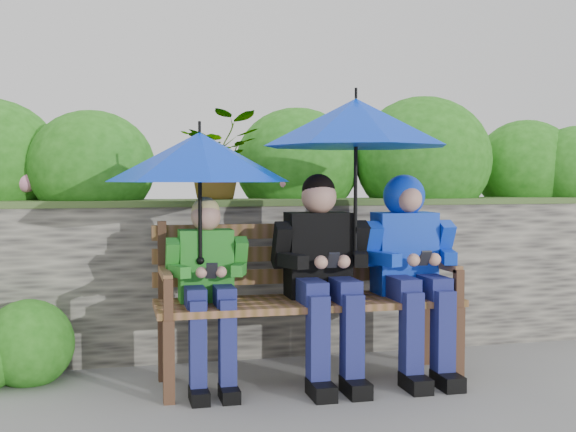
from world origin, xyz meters
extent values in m
plane|color=gray|center=(0.00, 0.00, 0.00)|extent=(60.00, 60.00, 0.00)
cube|color=#3D3B38|center=(0.00, 0.75, 0.50)|extent=(8.00, 0.40, 1.00)
cube|color=#3B542B|center=(0.00, 0.75, 1.01)|extent=(8.00, 0.42, 0.04)
cube|color=#3B542B|center=(0.00, 1.95, 0.48)|extent=(8.00, 2.00, 0.96)
ellipsoid|color=#1F5E13|center=(-1.13, 0.88, 1.25)|extent=(0.82, 0.65, 0.74)
ellipsoid|color=#1F5E13|center=(0.31, 1.09, 1.27)|extent=(0.91, 0.73, 0.82)
ellipsoid|color=#1F5E13|center=(1.23, 0.93, 1.31)|extent=(1.03, 0.82, 0.92)
ellipsoid|color=#1F5E13|center=(2.14, 1.06, 1.25)|extent=(0.83, 0.67, 0.75)
sphere|color=pink|center=(-1.53, 0.85, 1.15)|extent=(0.14, 0.14, 0.14)
sphere|color=pink|center=(0.15, 0.85, 1.15)|extent=(0.14, 0.14, 0.14)
sphere|color=pink|center=(2.13, 0.85, 1.15)|extent=(0.14, 0.14, 0.14)
imported|color=#1F5E13|center=(-0.30, 0.85, 1.32)|extent=(0.53, 0.46, 0.59)
imported|color=#1F5E13|center=(1.22, 0.85, 1.30)|extent=(0.30, 0.30, 0.53)
sphere|color=#1F5E13|center=(-1.47, 0.35, 0.22)|extent=(0.51, 0.51, 0.51)
cube|color=#472E1F|center=(-0.72, -0.26, 0.22)|extent=(0.06, 0.06, 0.44)
cube|color=#472E1F|center=(-0.72, 0.18, 0.22)|extent=(0.06, 0.06, 0.44)
cube|color=#472E1F|center=(0.91, -0.26, 0.22)|extent=(0.06, 0.06, 0.44)
cube|color=#472E1F|center=(0.91, 0.18, 0.22)|extent=(0.06, 0.06, 0.44)
cube|color=brown|center=(0.10, -0.22, 0.46)|extent=(1.75, 0.10, 0.04)
cube|color=brown|center=(0.10, -0.10, 0.46)|extent=(1.75, 0.10, 0.04)
cube|color=brown|center=(0.10, 0.03, 0.46)|extent=(1.75, 0.10, 0.04)
cube|color=brown|center=(0.10, 0.16, 0.46)|extent=(1.75, 0.10, 0.04)
cube|color=#472E1F|center=(-0.72, 0.20, 0.68)|extent=(0.05, 0.05, 0.49)
cube|color=brown|center=(-0.72, -0.04, 0.65)|extent=(0.05, 0.45, 0.04)
cube|color=#472E1F|center=(-0.72, -0.26, 0.54)|extent=(0.05, 0.05, 0.21)
cube|color=#472E1F|center=(0.91, 0.20, 0.68)|extent=(0.05, 0.05, 0.49)
cube|color=brown|center=(0.91, -0.04, 0.65)|extent=(0.05, 0.45, 0.04)
cube|color=#472E1F|center=(0.91, -0.26, 0.54)|extent=(0.05, 0.05, 0.21)
cube|color=brown|center=(0.10, 0.21, 0.58)|extent=(1.75, 0.03, 0.09)
cube|color=brown|center=(0.10, 0.21, 0.72)|extent=(1.75, 0.03, 0.09)
cube|color=brown|center=(0.10, 0.21, 0.86)|extent=(1.75, 0.03, 0.09)
cube|color=#268B25|center=(-0.49, 0.06, 0.68)|extent=(0.30, 0.18, 0.40)
sphere|color=tan|center=(-0.49, 0.04, 0.96)|extent=(0.17, 0.17, 0.17)
sphere|color=tan|center=(-0.49, 0.05, 0.99)|extent=(0.16, 0.16, 0.16)
cube|color=navy|center=(-0.57, -0.08, 0.53)|extent=(0.11, 0.28, 0.11)
cube|color=navy|center=(-0.57, -0.22, 0.26)|extent=(0.09, 0.10, 0.53)
cube|color=black|center=(-0.57, -0.27, 0.04)|extent=(0.10, 0.19, 0.07)
cube|color=navy|center=(-0.41, -0.08, 0.53)|extent=(0.11, 0.28, 0.11)
cube|color=navy|center=(-0.41, -0.22, 0.26)|extent=(0.09, 0.10, 0.53)
cube|color=black|center=(-0.41, -0.27, 0.04)|extent=(0.10, 0.19, 0.07)
cube|color=#268B25|center=(-0.68, 0.02, 0.73)|extent=(0.07, 0.16, 0.22)
cube|color=#268B25|center=(-0.65, -0.10, 0.67)|extent=(0.11, 0.19, 0.06)
sphere|color=tan|center=(-0.54, -0.18, 0.67)|extent=(0.06, 0.06, 0.06)
cube|color=#268B25|center=(-0.30, 0.02, 0.73)|extent=(0.07, 0.16, 0.22)
cube|color=#268B25|center=(-0.32, -0.10, 0.67)|extent=(0.11, 0.19, 0.06)
sphere|color=tan|center=(-0.43, -0.18, 0.67)|extent=(0.06, 0.06, 0.06)
cube|color=#232428|center=(-0.49, -0.18, 0.68)|extent=(0.06, 0.07, 0.09)
cube|color=black|center=(0.17, 0.06, 0.72)|extent=(0.37, 0.22, 0.49)
sphere|color=tan|center=(0.17, 0.04, 1.06)|extent=(0.20, 0.20, 0.20)
sphere|color=black|center=(0.17, 0.05, 1.10)|extent=(0.19, 0.19, 0.19)
cube|color=navy|center=(0.07, -0.11, 0.54)|extent=(0.13, 0.34, 0.13)
cube|color=navy|center=(0.07, -0.28, 0.27)|extent=(0.11, 0.12, 0.54)
cube|color=black|center=(0.07, -0.35, 0.04)|extent=(0.12, 0.24, 0.09)
cube|color=navy|center=(0.27, -0.11, 0.54)|extent=(0.13, 0.34, 0.13)
cube|color=navy|center=(0.27, -0.28, 0.27)|extent=(0.11, 0.12, 0.54)
cube|color=black|center=(0.27, -0.35, 0.04)|extent=(0.12, 0.24, 0.09)
cube|color=black|center=(-0.06, 0.01, 0.79)|extent=(0.09, 0.20, 0.27)
cube|color=black|center=(-0.03, -0.13, 0.71)|extent=(0.14, 0.23, 0.08)
sphere|color=tan|center=(0.11, -0.23, 0.71)|extent=(0.08, 0.08, 0.08)
cube|color=black|center=(0.40, 0.01, 0.79)|extent=(0.09, 0.20, 0.27)
cube|color=black|center=(0.37, -0.13, 0.71)|extent=(0.14, 0.23, 0.08)
sphere|color=tan|center=(0.24, -0.23, 0.71)|extent=(0.08, 0.08, 0.08)
cube|color=#232428|center=(0.17, -0.24, 0.72)|extent=(0.06, 0.07, 0.09)
cube|color=#1B43B3|center=(0.71, 0.06, 0.72)|extent=(0.36, 0.21, 0.49)
sphere|color=tan|center=(0.71, 0.04, 1.06)|extent=(0.20, 0.20, 0.20)
sphere|color=#1B43B3|center=(0.71, 0.07, 1.07)|extent=(0.25, 0.25, 0.25)
sphere|color=tan|center=(0.71, -0.01, 1.05)|extent=(0.15, 0.15, 0.15)
cube|color=navy|center=(0.62, -0.11, 0.54)|extent=(0.13, 0.34, 0.13)
cube|color=navy|center=(0.62, -0.28, 0.27)|extent=(0.11, 0.12, 0.54)
cube|color=black|center=(0.62, -0.34, 0.04)|extent=(0.12, 0.23, 0.08)
cube|color=navy|center=(0.81, -0.11, 0.54)|extent=(0.13, 0.34, 0.13)
cube|color=navy|center=(0.81, -0.28, 0.27)|extent=(0.11, 0.12, 0.54)
cube|color=black|center=(0.81, -0.34, 0.04)|extent=(0.12, 0.23, 0.08)
cube|color=#1B43B3|center=(0.48, 0.01, 0.78)|extent=(0.08, 0.19, 0.27)
cube|color=#1B43B3|center=(0.52, -0.13, 0.71)|extent=(0.14, 0.23, 0.07)
sphere|color=tan|center=(0.65, -0.22, 0.71)|extent=(0.07, 0.07, 0.07)
cube|color=#1B43B3|center=(0.94, 0.01, 0.78)|extent=(0.08, 0.19, 0.27)
cube|color=#1B43B3|center=(0.91, -0.13, 0.71)|extent=(0.14, 0.23, 0.07)
sphere|color=tan|center=(0.78, -0.22, 0.71)|extent=(0.07, 0.07, 0.07)
cube|color=#232428|center=(0.71, -0.24, 0.72)|extent=(0.06, 0.07, 0.09)
cone|color=#002BC8|center=(-0.53, -0.03, 1.29)|extent=(1.01, 1.01, 0.27)
cylinder|color=black|center=(-0.53, -0.03, 1.45)|extent=(0.02, 0.02, 0.06)
cylinder|color=black|center=(-0.53, -0.03, 1.00)|extent=(0.02, 0.02, 0.57)
sphere|color=black|center=(-0.53, -0.03, 0.72)|extent=(0.04, 0.04, 0.04)
cone|color=#002BC8|center=(0.36, -0.06, 1.49)|extent=(1.07, 1.07, 0.27)
cylinder|color=black|center=(0.36, -0.06, 1.65)|extent=(0.02, 0.02, 0.06)
cylinder|color=black|center=(0.36, -0.06, 1.11)|extent=(0.02, 0.02, 0.75)
sphere|color=black|center=(0.36, -0.06, 0.74)|extent=(0.04, 0.04, 0.04)
camera|label=1|loc=(-0.98, -3.98, 1.17)|focal=45.00mm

